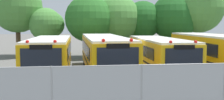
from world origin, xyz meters
The scene contains 13 objects.
ground_plane centered at (0.00, 0.00, 0.00)m, with size 160.00×160.00×0.00m, color #595651.
school_bus_0 centered at (-5.48, -0.11, 1.36)m, with size 2.54×9.34×2.58m.
school_bus_1 centered at (-1.91, -0.05, 1.41)m, with size 2.75×11.46×2.67m.
school_bus_2 centered at (1.90, -0.15, 1.33)m, with size 2.71×9.76×2.52m.
school_bus_3 centered at (5.71, -0.06, 1.45)m, with size 2.70×10.11×2.76m.
tree_0 centered at (-9.85, 10.93, 5.11)m, with size 5.17×5.17×7.66m.
tree_1 centered at (-6.70, 10.01, 3.34)m, with size 3.57×3.34×5.03m.
tree_2 centered at (-2.54, 9.09, 4.00)m, with size 4.74×4.74×6.31m.
tree_3 centered at (0.58, 9.97, 4.01)m, with size 4.76×4.76×6.39m.
tree_4 centered at (3.15, 10.16, 3.91)m, with size 4.06×4.06×5.86m.
tree_5 centered at (6.56, 9.62, 4.17)m, with size 4.96×4.96×6.57m.
tree_6 centered at (8.89, 8.95, 5.06)m, with size 5.16×5.16×7.63m.
chainlink_fence centered at (0.37, -8.40, 0.96)m, with size 16.82×0.07×1.84m.
Camera 1 is at (-3.71, -18.32, 3.33)m, focal length 43.49 mm.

